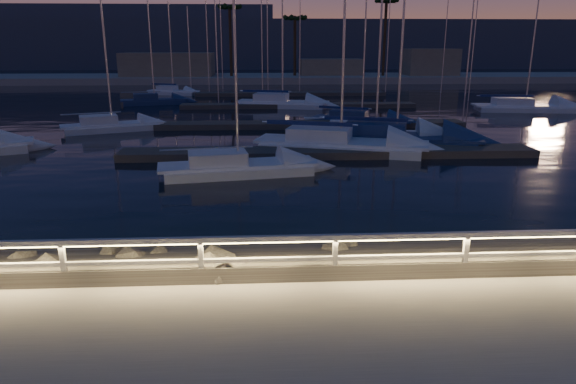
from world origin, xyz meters
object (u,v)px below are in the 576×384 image
guard_rail (420,245)px  sailboat_c (336,143)px  sailboat_l (522,106)px  sailboat_g (359,119)px  sailboat_h (392,137)px  sailboat_m (172,91)px  sailboat_j (280,102)px  sailboat_e (110,125)px  sailboat_i (153,100)px  sailboat_d (371,135)px  sailboat_b (234,166)px

guard_rail → sailboat_c: bearing=87.9°
guard_rail → sailboat_l: (19.82, 34.21, -0.94)m
sailboat_c → sailboat_g: 10.18m
guard_rail → sailboat_g: size_ratio=3.56×
sailboat_g → sailboat_h: 7.78m
sailboat_l → sailboat_m: (-33.80, 17.72, -0.03)m
sailboat_c → sailboat_j: size_ratio=1.09×
guard_rail → sailboat_e: size_ratio=3.89×
sailboat_e → sailboat_l: 34.94m
sailboat_l → sailboat_g: bearing=-147.2°
sailboat_h → sailboat_l: (15.58, 15.00, -0.02)m
sailboat_l → sailboat_m: bearing=160.9°
sailboat_i → sailboat_m: 10.45m
guard_rail → sailboat_h: 19.69m
sailboat_d → sailboat_m: bearing=129.3°
sailboat_g → sailboat_h: sailboat_h is taller
sailboat_e → sailboat_d: bearing=-37.4°
sailboat_d → sailboat_m: sailboat_d is taller
sailboat_h → sailboat_i: (-18.46, 22.27, -0.05)m
sailboat_c → sailboat_m: 37.60m
sailboat_b → sailboat_j: bearing=73.5°
sailboat_i → sailboat_j: bearing=-28.9°
sailboat_b → sailboat_m: bearing=93.4°
sailboat_b → sailboat_e: 15.70m
guard_rail → sailboat_d: bearing=80.9°
sailboat_d → sailboat_e: bearing=174.8°
sailboat_c → sailboat_h: size_ratio=0.97×
sailboat_b → sailboat_c: 7.39m
sailboat_e → sailboat_l: bearing=-6.1°
sailboat_b → sailboat_d: bearing=34.8°
sailboat_i → sailboat_l: size_ratio=0.74×
sailboat_b → sailboat_d: size_ratio=0.79×
sailboat_j → sailboat_l: size_ratio=0.97×
guard_rail → sailboat_b: bearing=111.4°
sailboat_b → sailboat_h: sailboat_h is taller
sailboat_c → sailboat_d: sailboat_c is taller
sailboat_g → sailboat_m: 30.61m
sailboat_g → sailboat_l: bearing=47.6°
sailboat_b → sailboat_e: sailboat_b is taller
sailboat_d → sailboat_i: sailboat_d is taller
guard_rail → sailboat_i: (-14.21, 41.48, -0.96)m
sailboat_c → sailboat_m: sailboat_c is taller
sailboat_i → sailboat_m: (0.23, 10.45, -0.01)m
sailboat_l → sailboat_c: bearing=-130.0°
sailboat_e → sailboat_m: size_ratio=1.07×
sailboat_i → sailboat_m: size_ratio=1.05×
sailboat_b → sailboat_h: bearing=27.9°
sailboat_b → sailboat_i: 30.70m
sailboat_b → sailboat_l: sailboat_l is taller
sailboat_i → sailboat_m: sailboat_i is taller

